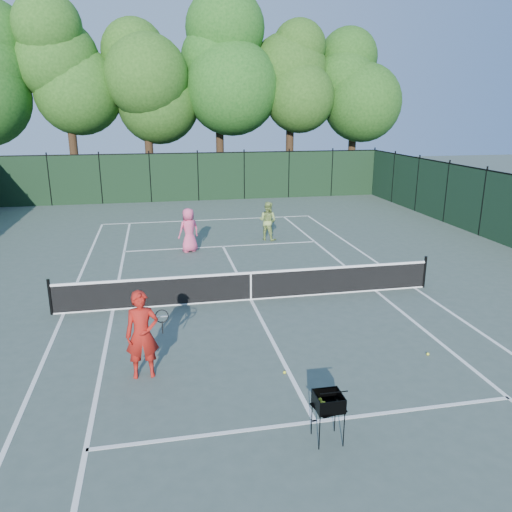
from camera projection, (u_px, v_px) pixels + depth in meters
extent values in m
plane|color=#44534A|center=(251.00, 300.00, 15.37)|extent=(90.00, 90.00, 0.00)
cube|color=white|center=(64.00, 313.00, 14.33)|extent=(0.10, 23.77, 0.01)
cube|color=white|center=(414.00, 288.00, 16.41)|extent=(0.10, 23.77, 0.01)
cube|color=white|center=(113.00, 310.00, 14.59)|extent=(0.10, 23.77, 0.01)
cube|color=white|center=(375.00, 291.00, 16.15)|extent=(0.10, 23.77, 0.01)
cube|color=white|center=(209.00, 220.00, 26.55)|extent=(10.97, 0.10, 0.01)
cube|color=white|center=(315.00, 422.00, 9.35)|extent=(8.23, 0.10, 0.01)
cube|color=white|center=(223.00, 246.00, 21.39)|extent=(8.23, 0.10, 0.01)
cube|color=white|center=(251.00, 300.00, 15.37)|extent=(0.10, 12.80, 0.01)
cube|color=black|center=(251.00, 286.00, 15.25)|extent=(11.60, 0.03, 0.85)
cube|color=white|center=(251.00, 273.00, 15.13)|extent=(11.60, 0.05, 0.07)
cube|color=white|center=(251.00, 299.00, 15.37)|extent=(11.60, 0.05, 0.04)
cube|color=white|center=(251.00, 286.00, 15.25)|extent=(0.05, 0.04, 0.91)
cylinder|color=black|center=(50.00, 297.00, 14.13)|extent=(0.09, 0.09, 1.06)
cylinder|color=black|center=(425.00, 272.00, 16.32)|extent=(0.09, 0.09, 1.06)
cube|color=black|center=(198.00, 177.00, 31.89)|extent=(24.00, 0.05, 3.00)
cylinder|color=black|center=(75.00, 159.00, 33.88)|extent=(0.56, 0.56, 4.80)
ellipsoid|color=#214F16|center=(65.00, 60.00, 32.11)|extent=(6.80, 6.80, 10.54)
cylinder|color=black|center=(150.00, 162.00, 34.71)|extent=(0.56, 0.56, 4.30)
ellipsoid|color=#214D16|center=(145.00, 77.00, 33.14)|extent=(6.00, 6.00, 9.30)
cylinder|color=black|center=(220.00, 155.00, 36.03)|extent=(0.56, 0.56, 5.00)
ellipsoid|color=#1A4F16|center=(218.00, 59.00, 34.20)|extent=(7.00, 7.00, 10.85)
cylinder|color=black|center=(289.00, 158.00, 36.37)|extent=(0.56, 0.56, 4.60)
ellipsoid|color=#204814|center=(291.00, 72.00, 34.73)|extent=(6.20, 6.20, 9.61)
cylinder|color=black|center=(351.00, 157.00, 37.82)|extent=(0.56, 0.56, 4.40)
ellipsoid|color=#1B4714|center=(355.00, 80.00, 36.26)|extent=(5.80, 5.80, 8.99)
imported|color=#A61A13|center=(142.00, 335.00, 10.71)|extent=(0.74, 0.50, 1.97)
cylinder|color=black|center=(162.00, 327.00, 11.15)|extent=(0.03, 0.03, 0.30)
torus|color=black|center=(162.00, 316.00, 11.07)|extent=(0.30, 0.10, 0.30)
imported|color=#E3507B|center=(189.00, 230.00, 20.38)|extent=(1.04, 0.88, 1.81)
imported|color=#90AE57|center=(268.00, 221.00, 22.27)|extent=(1.07, 1.04, 1.73)
cylinder|color=black|center=(319.00, 433.00, 8.50)|extent=(0.02, 0.02, 0.65)
cylinder|color=black|center=(344.00, 430.00, 8.58)|extent=(0.02, 0.02, 0.65)
cylinder|color=black|center=(312.00, 418.00, 8.91)|extent=(0.02, 0.02, 0.65)
cylinder|color=black|center=(335.00, 415.00, 9.00)|extent=(0.02, 0.02, 0.65)
cube|color=black|center=(329.00, 401.00, 8.62)|extent=(0.57, 0.57, 0.27)
sphere|color=#C8D72C|center=(328.00, 405.00, 8.64)|extent=(0.07, 0.07, 0.07)
sphere|color=#C8D72C|center=(328.00, 405.00, 8.64)|extent=(0.07, 0.07, 0.07)
sphere|color=#C8D72C|center=(328.00, 405.00, 8.64)|extent=(0.07, 0.07, 0.07)
sphere|color=#C8D72C|center=(328.00, 405.00, 8.64)|extent=(0.07, 0.07, 0.07)
sphere|color=#C8D72C|center=(328.00, 405.00, 8.64)|extent=(0.07, 0.07, 0.07)
sphere|color=#C8D72C|center=(328.00, 405.00, 8.64)|extent=(0.07, 0.07, 0.07)
sphere|color=#C8D72C|center=(328.00, 405.00, 8.64)|extent=(0.07, 0.07, 0.07)
sphere|color=#C8D72C|center=(328.00, 405.00, 8.64)|extent=(0.07, 0.07, 0.07)
sphere|color=#C8D72C|center=(328.00, 405.00, 8.64)|extent=(0.07, 0.07, 0.07)
sphere|color=#C8D72C|center=(328.00, 405.00, 8.64)|extent=(0.07, 0.07, 0.07)
sphere|color=#C8D72C|center=(328.00, 405.00, 8.64)|extent=(0.07, 0.07, 0.07)
sphere|color=#C8D72C|center=(328.00, 405.00, 8.64)|extent=(0.07, 0.07, 0.07)
sphere|color=#EFF532|center=(428.00, 354.00, 11.88)|extent=(0.07, 0.07, 0.07)
sphere|color=yellow|center=(285.00, 372.00, 11.05)|extent=(0.07, 0.07, 0.07)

